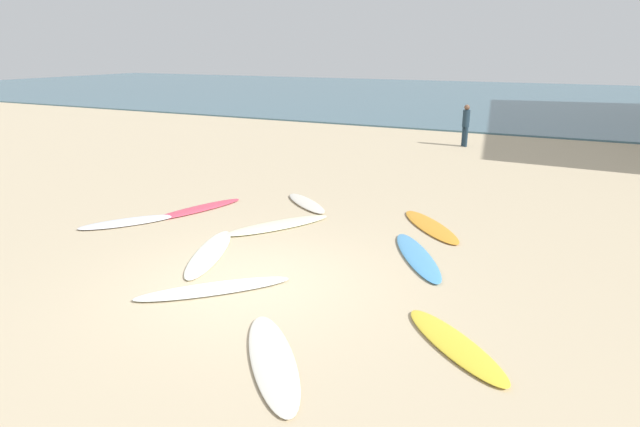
{
  "coord_description": "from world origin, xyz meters",
  "views": [
    {
      "loc": [
        4.65,
        -6.9,
        3.8
      ],
      "look_at": [
        -0.31,
        3.24,
        0.3
      ],
      "focal_mm": 30.03,
      "sensor_mm": 36.0,
      "label": 1
    }
  ],
  "objects_px": {
    "surfboard_0": "(214,289)",
    "surfboard_5": "(209,253)",
    "surfboard_2": "(431,226)",
    "surfboard_8": "(128,222)",
    "surfboard_4": "(417,256)",
    "surfboard_3": "(198,209)",
    "surfboard_7": "(455,344)",
    "surfboard_1": "(306,203)",
    "surfboard_9": "(273,360)",
    "beachgoer_near": "(466,123)",
    "surfboard_6": "(278,225)"
  },
  "relations": [
    {
      "from": "surfboard_0",
      "to": "surfboard_1",
      "type": "height_order",
      "value": "surfboard_1"
    },
    {
      "from": "surfboard_4",
      "to": "surfboard_9",
      "type": "relative_size",
      "value": 1.08
    },
    {
      "from": "surfboard_0",
      "to": "surfboard_5",
      "type": "bearing_deg",
      "value": -5.22
    },
    {
      "from": "surfboard_5",
      "to": "surfboard_2",
      "type": "bearing_deg",
      "value": -155.92
    },
    {
      "from": "surfboard_0",
      "to": "surfboard_6",
      "type": "bearing_deg",
      "value": -32.67
    },
    {
      "from": "surfboard_7",
      "to": "beachgoer_near",
      "type": "xyz_separation_m",
      "value": [
        -3.06,
        15.42,
        0.89
      ]
    },
    {
      "from": "surfboard_3",
      "to": "surfboard_4",
      "type": "height_order",
      "value": "surfboard_4"
    },
    {
      "from": "surfboard_1",
      "to": "surfboard_5",
      "type": "relative_size",
      "value": 0.77
    },
    {
      "from": "surfboard_3",
      "to": "surfboard_1",
      "type": "bearing_deg",
      "value": -125.83
    },
    {
      "from": "surfboard_1",
      "to": "surfboard_9",
      "type": "bearing_deg",
      "value": -116.16
    },
    {
      "from": "surfboard_8",
      "to": "surfboard_3",
      "type": "bearing_deg",
      "value": 100.12
    },
    {
      "from": "surfboard_1",
      "to": "surfboard_8",
      "type": "height_order",
      "value": "surfboard_1"
    },
    {
      "from": "surfboard_1",
      "to": "surfboard_9",
      "type": "distance_m",
      "value": 7.13
    },
    {
      "from": "surfboard_7",
      "to": "surfboard_6",
      "type": "bearing_deg",
      "value": 96.9
    },
    {
      "from": "surfboard_2",
      "to": "surfboard_8",
      "type": "distance_m",
      "value": 6.8
    },
    {
      "from": "surfboard_4",
      "to": "surfboard_8",
      "type": "relative_size",
      "value": 1.21
    },
    {
      "from": "surfboard_2",
      "to": "surfboard_7",
      "type": "xyz_separation_m",
      "value": [
        1.58,
        -4.73,
        0.01
      ]
    },
    {
      "from": "surfboard_1",
      "to": "surfboard_8",
      "type": "bearing_deg",
      "value": 176.96
    },
    {
      "from": "surfboard_3",
      "to": "surfboard_5",
      "type": "xyz_separation_m",
      "value": [
        2.06,
        -2.26,
        -0.0
      ]
    },
    {
      "from": "surfboard_1",
      "to": "surfboard_6",
      "type": "relative_size",
      "value": 0.78
    },
    {
      "from": "surfboard_3",
      "to": "surfboard_5",
      "type": "distance_m",
      "value": 3.06
    },
    {
      "from": "surfboard_9",
      "to": "beachgoer_near",
      "type": "relative_size",
      "value": 1.41
    },
    {
      "from": "surfboard_4",
      "to": "surfboard_9",
      "type": "xyz_separation_m",
      "value": [
        -0.65,
        -4.23,
        -0.0
      ]
    },
    {
      "from": "surfboard_9",
      "to": "surfboard_1",
      "type": "bearing_deg",
      "value": -105.32
    },
    {
      "from": "surfboard_3",
      "to": "beachgoer_near",
      "type": "xyz_separation_m",
      "value": [
        3.99,
        11.89,
        0.89
      ]
    },
    {
      "from": "surfboard_6",
      "to": "surfboard_8",
      "type": "bearing_deg",
      "value": -126.38
    },
    {
      "from": "surfboard_0",
      "to": "surfboard_1",
      "type": "bearing_deg",
      "value": -34.22
    },
    {
      "from": "surfboard_0",
      "to": "surfboard_7",
      "type": "bearing_deg",
      "value": -134.72
    },
    {
      "from": "surfboard_5",
      "to": "surfboard_9",
      "type": "distance_m",
      "value": 4.0
    },
    {
      "from": "surfboard_0",
      "to": "surfboard_5",
      "type": "relative_size",
      "value": 0.99
    },
    {
      "from": "surfboard_3",
      "to": "beachgoer_near",
      "type": "distance_m",
      "value": 12.58
    },
    {
      "from": "surfboard_2",
      "to": "surfboard_6",
      "type": "relative_size",
      "value": 0.95
    },
    {
      "from": "surfboard_1",
      "to": "surfboard_3",
      "type": "relative_size",
      "value": 0.79
    },
    {
      "from": "surfboard_2",
      "to": "surfboard_9",
      "type": "xyz_separation_m",
      "value": [
        -0.4,
        -6.1,
        0.0
      ]
    },
    {
      "from": "surfboard_4",
      "to": "surfboard_8",
      "type": "height_order",
      "value": "surfboard_8"
    },
    {
      "from": "surfboard_3",
      "to": "surfboard_0",
      "type": "bearing_deg",
      "value": 149.01
    },
    {
      "from": "beachgoer_near",
      "to": "surfboard_6",
      "type": "bearing_deg",
      "value": 133.19
    },
    {
      "from": "surfboard_3",
      "to": "surfboard_6",
      "type": "relative_size",
      "value": 0.98
    },
    {
      "from": "surfboard_5",
      "to": "surfboard_6",
      "type": "height_order",
      "value": "surfboard_6"
    },
    {
      "from": "surfboard_0",
      "to": "surfboard_3",
      "type": "relative_size",
      "value": 1.01
    },
    {
      "from": "surfboard_0",
      "to": "surfboard_7",
      "type": "height_order",
      "value": "surfboard_0"
    },
    {
      "from": "surfboard_0",
      "to": "surfboard_1",
      "type": "relative_size",
      "value": 1.27
    },
    {
      "from": "surfboard_9",
      "to": "surfboard_2",
      "type": "bearing_deg",
      "value": -133.17
    },
    {
      "from": "surfboard_1",
      "to": "surfboard_6",
      "type": "bearing_deg",
      "value": -132.36
    },
    {
      "from": "surfboard_7",
      "to": "surfboard_9",
      "type": "xyz_separation_m",
      "value": [
        -1.99,
        -1.38,
        -0.0
      ]
    },
    {
      "from": "surfboard_1",
      "to": "surfboard_7",
      "type": "xyz_separation_m",
      "value": [
        4.89,
        -5.13,
        -0.01
      ]
    },
    {
      "from": "surfboard_2",
      "to": "surfboard_8",
      "type": "height_order",
      "value": "surfboard_8"
    },
    {
      "from": "surfboard_0",
      "to": "surfboard_6",
      "type": "distance_m",
      "value": 3.39
    },
    {
      "from": "surfboard_0",
      "to": "beachgoer_near",
      "type": "relative_size",
      "value": 1.52
    },
    {
      "from": "surfboard_3",
      "to": "surfboard_2",
      "type": "bearing_deg",
      "value": -150.07
    }
  ]
}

